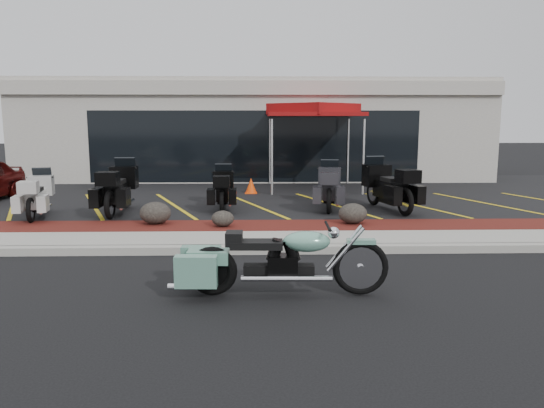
{
  "coord_description": "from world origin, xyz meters",
  "views": [
    {
      "loc": [
        0.12,
        -8.87,
        2.54
      ],
      "look_at": [
        0.39,
        1.2,
        0.9
      ],
      "focal_mm": 35.0,
      "sensor_mm": 36.0,
      "label": 1
    }
  ],
  "objects_px": {
    "traffic_cone": "(251,186)",
    "hero_cruiser": "(361,260)",
    "touring_white": "(43,190)",
    "popup_canopy": "(314,111)"
  },
  "relations": [
    {
      "from": "touring_white",
      "to": "traffic_cone",
      "type": "distance_m",
      "value": 6.23
    },
    {
      "from": "hero_cruiser",
      "to": "popup_canopy",
      "type": "relative_size",
      "value": 0.77
    },
    {
      "from": "touring_white",
      "to": "popup_canopy",
      "type": "height_order",
      "value": "popup_canopy"
    },
    {
      "from": "traffic_cone",
      "to": "touring_white",
      "type": "bearing_deg",
      "value": -147.75
    },
    {
      "from": "traffic_cone",
      "to": "popup_canopy",
      "type": "height_order",
      "value": "popup_canopy"
    },
    {
      "from": "hero_cruiser",
      "to": "popup_canopy",
      "type": "bearing_deg",
      "value": 89.5
    },
    {
      "from": "traffic_cone",
      "to": "hero_cruiser",
      "type": "bearing_deg",
      "value": -79.9
    },
    {
      "from": "touring_white",
      "to": "traffic_cone",
      "type": "relative_size",
      "value": 4.05
    },
    {
      "from": "popup_canopy",
      "to": "traffic_cone",
      "type": "bearing_deg",
      "value": -132.82
    },
    {
      "from": "hero_cruiser",
      "to": "popup_canopy",
      "type": "xyz_separation_m",
      "value": [
        0.4,
        10.58,
        2.21
      ]
    }
  ]
}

